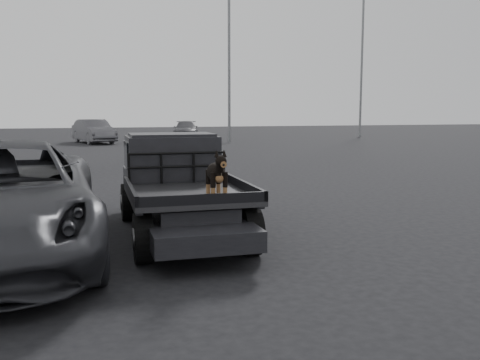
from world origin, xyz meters
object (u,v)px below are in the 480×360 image
object	(u,v)px
flatbed_ute	(180,209)
floodlight_far	(363,29)
distant_car_b	(186,130)
dog	(216,176)
floodlight_mid	(229,30)
distant_car_a	(94,131)

from	to	relation	value
flatbed_ute	floodlight_far	world-z (taller)	floodlight_far
distant_car_b	floodlight_far	world-z (taller)	floodlight_far
dog	distant_car_b	bearing A→B (deg)	80.90
flatbed_ute	dog	distance (m)	2.07
floodlight_mid	floodlight_far	bearing A→B (deg)	19.94
flatbed_ute	distant_car_a	distance (m)	27.50
distant_car_a	distant_car_b	bearing A→B (deg)	14.06
dog	distant_car_b	distance (m)	33.97
dog	distant_car_a	xyz separation A→B (m)	(-1.55, 29.35, -0.50)
floodlight_mid	floodlight_far	distance (m)	12.94
dog	distant_car_a	size ratio (longest dim) A/B	0.16
dog	distant_car_a	world-z (taller)	dog
floodlight_far	distant_car_b	bearing A→B (deg)	172.69
dog	floodlight_mid	bearing A→B (deg)	75.14
dog	floodlight_far	size ratio (longest dim) A/B	0.05
distant_car_a	flatbed_ute	bearing A→B (deg)	-104.40
flatbed_ute	floodlight_mid	distance (m)	27.44
flatbed_ute	floodlight_far	xyz separation A→B (m)	(19.61, 29.86, 8.13)
flatbed_ute	dog	world-z (taller)	dog
distant_car_a	distant_car_b	distance (m)	8.10
flatbed_ute	dog	size ratio (longest dim) A/B	7.30
floodlight_far	flatbed_ute	bearing A→B (deg)	-123.29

